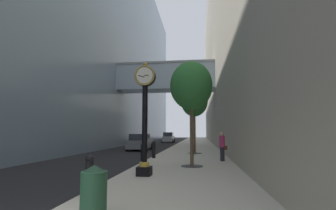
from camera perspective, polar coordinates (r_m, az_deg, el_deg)
ground_plane at (r=30.37m, az=1.05°, el=-9.65°), size 110.00×110.00×0.00m
sidewalk_right at (r=33.19m, az=6.08°, el=-9.20°), size 5.13×80.00×0.14m
building_block_left at (r=38.78m, az=-15.63°, el=15.56°), size 21.07×80.00×32.19m
building_block_right at (r=35.84m, az=17.53°, el=13.84°), size 9.00×80.00×27.87m
street_clock at (r=10.01m, az=-5.34°, el=-1.64°), size 0.84×0.55×4.54m
bollard_nearest at (r=7.29m, az=-17.69°, el=-14.86°), size 0.24×0.24×1.09m
bollard_third at (r=13.37m, az=-5.83°, el=-11.01°), size 0.24×0.24×1.09m
bollard_fourth at (r=16.51m, az=-3.28°, el=-10.10°), size 0.24×0.24×1.09m
street_tree_near at (r=12.80m, az=5.34°, el=4.35°), size 2.16×2.16×5.31m
street_tree_mid_near at (r=20.25m, az=6.05°, el=0.79°), size 2.17×2.17×5.42m
trash_bin at (r=5.43m, az=-16.69°, el=-18.37°), size 0.53×0.53×1.05m
pedestrian_walking at (r=15.16m, az=12.35°, el=-9.09°), size 0.50×0.41×1.70m
car_silver_near at (r=42.97m, az=0.11°, el=-7.50°), size 1.93×4.02×1.75m
car_grey_mid at (r=25.43m, az=-6.41°, el=-8.50°), size 2.05×4.35×1.63m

